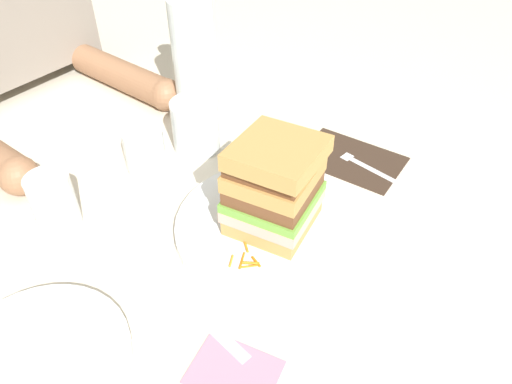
{
  "coord_description": "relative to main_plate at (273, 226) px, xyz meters",
  "views": [
    {
      "loc": [
        -0.39,
        -0.31,
        0.51
      ],
      "look_at": [
        0.02,
        0.01,
        0.06
      ],
      "focal_mm": 34.63,
      "sensor_mm": 36.0,
      "label": 1
    }
  ],
  "objects": [
    {
      "name": "carrot_shred_8",
      "position": [
        0.1,
        0.01,
        0.01
      ],
      "size": [
        0.02,
        0.01,
        0.0
      ],
      "primitive_type": "cylinder",
      "rotation": [
        0.0,
        1.57,
        5.76
      ],
      "color": "orange",
      "rests_on": "main_plate"
    },
    {
      "name": "carrot_shred_10",
      "position": [
        0.06,
        0.0,
        0.01
      ],
      "size": [
        0.0,
        0.03,
        0.0
      ],
      "primitive_type": "cylinder",
      "rotation": [
        0.0,
        1.57,
        4.76
      ],
      "color": "orange",
      "rests_on": "main_plate"
    },
    {
      "name": "carrot_shred_1",
      "position": [
        -0.09,
        -0.0,
        0.01
      ],
      "size": [
        0.02,
        0.01,
        0.0
      ],
      "primitive_type": "cylinder",
      "rotation": [
        0.0,
        1.57,
        3.63
      ],
      "color": "orange",
      "rests_on": "main_plate"
    },
    {
      "name": "carrot_shred_6",
      "position": [
        0.08,
        0.03,
        0.01
      ],
      "size": [
        0.02,
        0.02,
        0.0
      ],
      "primitive_type": "cylinder",
      "rotation": [
        0.0,
        1.57,
        2.25
      ],
      "color": "orange",
      "rests_on": "main_plate"
    },
    {
      "name": "knife",
      "position": [
        -0.17,
        -0.01,
        -0.01
      ],
      "size": [
        0.04,
        0.2,
        0.0
      ],
      "color": "silver",
      "rests_on": "ground_plane"
    },
    {
      "name": "fork",
      "position": [
        0.22,
        -0.03,
        -0.0
      ],
      "size": [
        0.03,
        0.17,
        0.0
      ],
      "color": "silver",
      "rests_on": "napkin_dark"
    },
    {
      "name": "napkin_dark",
      "position": [
        0.22,
        -0.0,
        -0.01
      ],
      "size": [
        0.13,
        0.18,
        0.0
      ],
      "primitive_type": "cube",
      "rotation": [
        0.0,
        0.0,
        0.08
      ],
      "color": "#38281E",
      "rests_on": "ground_plane"
    },
    {
      "name": "water_bottle",
      "position": [
        0.17,
        0.3,
        0.12
      ],
      "size": [
        0.08,
        0.08,
        0.28
      ],
      "color": "silver",
      "rests_on": "ground_plane"
    },
    {
      "name": "empty_tumbler_1",
      "position": [
        -0.01,
        0.25,
        0.03
      ],
      "size": [
        0.07,
        0.07,
        0.07
      ],
      "primitive_type": "cylinder",
      "color": "silver",
      "rests_on": "ground_plane"
    },
    {
      "name": "napkin_pink",
      "position": [
        -0.2,
        -0.1,
        -0.01
      ],
      "size": [
        0.09,
        0.11,
        0.0
      ],
      "primitive_type": "cube",
      "rotation": [
        0.0,
        0.0,
        0.23
      ],
      "color": "pink",
      "rests_on": "ground_plane"
    },
    {
      "name": "carrot_shred_9",
      "position": [
        0.06,
        0.03,
        0.01
      ],
      "size": [
        0.01,
        0.03,
        0.0
      ],
      "primitive_type": "cylinder",
      "rotation": [
        0.0,
        1.57,
        1.7
      ],
      "color": "orange",
      "rests_on": "main_plate"
    },
    {
      "name": "sandwich",
      "position": [
        -0.0,
        -0.0,
        0.08
      ],
      "size": [
        0.13,
        0.13,
        0.14
      ],
      "color": "tan",
      "rests_on": "main_plate"
    },
    {
      "name": "carrot_shred_7",
      "position": [
        0.09,
        -0.0,
        0.01
      ],
      "size": [
        0.01,
        0.03,
        0.0
      ],
      "primitive_type": "cylinder",
      "rotation": [
        0.0,
        1.57,
        5.1
      ],
      "color": "orange",
      "rests_on": "main_plate"
    },
    {
      "name": "side_plate",
      "position": [
        -0.33,
        0.08,
        -0.0
      ],
      "size": [
        0.21,
        0.21,
        0.02
      ],
      "primitive_type": "cylinder",
      "color": "white",
      "rests_on": "ground_plane"
    },
    {
      "name": "carrot_shred_11",
      "position": [
        0.06,
        -0.0,
        0.01
      ],
      "size": [
        0.02,
        0.02,
        0.0
      ],
      "primitive_type": "cylinder",
      "rotation": [
        0.0,
        1.57,
        2.25
      ],
      "color": "orange",
      "rests_on": "main_plate"
    },
    {
      "name": "carrot_shred_0",
      "position": [
        -0.06,
        0.0,
        0.01
      ],
      "size": [
        0.02,
        0.02,
        0.0
      ],
      "primitive_type": "cylinder",
      "rotation": [
        0.0,
        1.57,
        4.05
      ],
      "color": "orange",
      "rests_on": "main_plate"
    },
    {
      "name": "ground_plane",
      "position": [
        -0.02,
        0.02,
        -0.01
      ],
      "size": [
        3.0,
        3.0,
        0.0
      ],
      "primitive_type": "plane",
      "color": "beige"
    },
    {
      "name": "carrot_shred_4",
      "position": [
        -0.09,
        -0.03,
        0.01
      ],
      "size": [
        0.02,
        0.02,
        0.0
      ],
      "primitive_type": "cylinder",
      "rotation": [
        0.0,
        1.57,
        2.4
      ],
      "color": "orange",
      "rests_on": "main_plate"
    },
    {
      "name": "carrot_shred_5",
      "position": [
        -0.08,
        -0.02,
        0.01
      ],
      "size": [
        0.02,
        0.02,
        0.0
      ],
      "primitive_type": "cylinder",
      "rotation": [
        0.0,
        1.57,
        2.16
      ],
      "color": "orange",
      "rests_on": "main_plate"
    },
    {
      "name": "carrot_shred_3",
      "position": [
        -0.07,
        -0.03,
        0.01
      ],
      "size": [
        0.01,
        0.02,
        0.0
      ],
      "primitive_type": "cylinder",
      "rotation": [
        0.0,
        1.57,
        1.22
      ],
      "color": "orange",
      "rests_on": "main_plate"
    },
    {
      "name": "juice_glass",
      "position": [
        0.08,
        0.23,
        0.03
      ],
      "size": [
        0.08,
        0.08,
        0.09
      ],
      "color": "white",
      "rests_on": "ground_plane"
    },
    {
      "name": "empty_tumbler_0",
      "position": [
        -0.18,
        0.25,
        0.03
      ],
      "size": [
        0.06,
        0.06,
        0.09
      ],
      "primitive_type": "cylinder",
      "color": "silver",
      "rests_on": "ground_plane"
    },
    {
      "name": "carrot_shred_2",
      "position": [
        -0.08,
        -0.01,
        0.01
      ],
      "size": [
        0.03,
        0.01,
        0.0
      ],
      "primitive_type": "cylinder",
      "rotation": [
        0.0,
        1.57,
        3.59
      ],
      "color": "orange",
      "rests_on": "main_plate"
    },
    {
      "name": "main_plate",
      "position": [
        0.0,
        0.0,
        0.0
      ],
      "size": [
        0.28,
        0.28,
        0.02
      ],
      "primitive_type": "cylinder",
      "color": "white",
      "rests_on": "ground_plane"
    }
  ]
}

